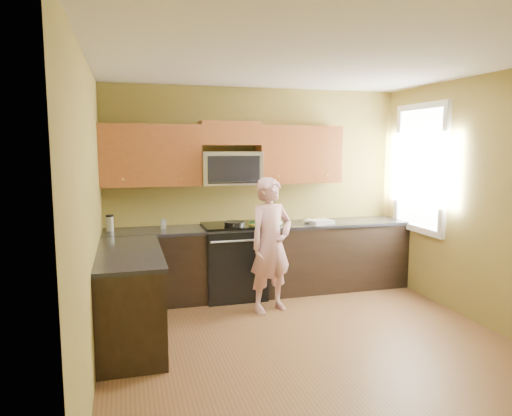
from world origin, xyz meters
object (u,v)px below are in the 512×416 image
object	(u,v)px
woman	(271,245)
frying_pan	(234,226)
travel_mug	(110,231)
microwave	(231,184)
butter_tub	(254,227)
stove	(233,261)

from	to	relation	value
woman	frying_pan	size ratio (longest dim) A/B	3.55
frying_pan	travel_mug	world-z (taller)	travel_mug
travel_mug	frying_pan	bearing A→B (deg)	-8.87
microwave	woman	world-z (taller)	microwave
travel_mug	butter_tub	bearing A→B (deg)	-6.35
woman	frying_pan	world-z (taller)	woman
stove	butter_tub	distance (m)	0.52
stove	frying_pan	size ratio (longest dim) A/B	2.13
travel_mug	woman	bearing A→B (deg)	-21.89
stove	frying_pan	distance (m)	0.49
stove	woman	distance (m)	0.77
woman	travel_mug	bearing A→B (deg)	138.40
butter_tub	microwave	bearing A→B (deg)	138.91
stove	travel_mug	world-z (taller)	travel_mug
woman	stove	bearing A→B (deg)	96.82
microwave	travel_mug	size ratio (longest dim) A/B	3.87
woman	butter_tub	bearing A→B (deg)	77.19
microwave	travel_mug	distance (m)	1.59
microwave	travel_mug	bearing A→B (deg)	-179.20
frying_pan	travel_mug	xyz separation A→B (m)	(-1.49, 0.23, -0.03)
woman	butter_tub	xyz separation A→B (m)	(-0.06, 0.53, 0.13)
woman	frying_pan	distance (m)	0.61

